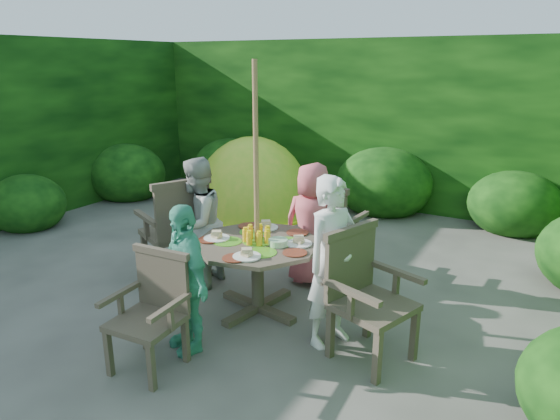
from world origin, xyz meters
The scene contains 13 objects.
ground centered at (0.00, 0.00, 0.00)m, with size 60.00×60.00×0.00m, color #484540.
hedge_enclosure centered at (0.00, 1.33, 1.25)m, with size 9.00×9.00×2.50m.
patio_table centered at (0.66, -0.25, 0.56)m, with size 1.33×1.33×0.80m.
parasol_pole centered at (0.66, -0.25, 1.10)m, with size 0.04×0.04×2.20m, color brown.
garden_chair_right centered at (1.74, -0.44, 0.51)m, with size 0.67×0.71×0.96m.
garden_chair_left centered at (-0.42, -0.08, 0.56)m, with size 0.76×0.80×1.04m.
garden_chair_back centered at (0.87, 0.83, 0.51)m, with size 0.61×0.55×0.96m.
garden_chair_front centered at (0.44, -1.34, 0.45)m, with size 0.53×0.48×0.84m.
child_right centered at (1.45, -0.39, 0.69)m, with size 0.50×0.33×1.38m, color silver.
child_left centered at (-0.13, -0.10, 0.65)m, with size 0.64×0.50×1.31m, color #A3A49F.
child_back centered at (0.80, 0.54, 0.62)m, with size 0.61×0.40×1.24m, color #D75863.
child_front centered at (0.52, -1.04, 0.59)m, with size 0.69×0.29×1.18m, color #4BAF91.
dome_tent centered at (-1.12, 2.39, 0.00)m, with size 2.16×2.16×2.23m.
Camera 1 is at (2.89, -3.70, 2.19)m, focal length 32.00 mm.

